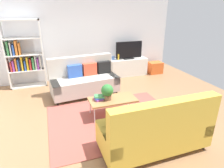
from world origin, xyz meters
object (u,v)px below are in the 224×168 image
object	(u,v)px
tv	(129,51)
potted_plant	(107,91)
vase_0	(113,58)
tv_console	(128,67)
bookshelf	(24,57)
bottle_0	(118,57)
couch_green	(155,129)
storage_trunk	(155,68)
table_book_0	(100,99)
couch_beige	(84,79)
coffee_table	(113,100)

from	to	relation	value
tv	potted_plant	distance (m)	3.05
tv	vase_0	size ratio (longest dim) A/B	7.57
tv_console	potted_plant	size ratio (longest dim) A/B	3.75
bookshelf	potted_plant	bearing A→B (deg)	-53.76
tv	bottle_0	world-z (taller)	tv
bottle_0	potted_plant	bearing A→B (deg)	-115.58
couch_green	storage_trunk	distance (m)	4.55
bookshelf	bottle_0	xyz separation A→B (m)	(3.12, -0.06, -0.24)
tv	storage_trunk	distance (m)	1.32
tv	bottle_0	bearing A→B (deg)	-177.24
tv	table_book_0	size ratio (longest dim) A/B	4.17
couch_beige	tv	world-z (taller)	tv
tv	bookshelf	xyz separation A→B (m)	(-3.53, 0.04, 0.04)
vase_0	couch_green	bearing A→B (deg)	-98.92
tv_console	tv	size ratio (longest dim) A/B	1.40
couch_beige	tv_console	size ratio (longest dim) A/B	1.41
bookshelf	storage_trunk	bearing A→B (deg)	-1.48
bookshelf	coffee_table	bearing A→B (deg)	-52.06
couch_green	potted_plant	bearing A→B (deg)	105.38
couch_green	bottle_0	bearing A→B (deg)	77.88
bottle_0	couch_beige	bearing A→B (deg)	-142.79
coffee_table	storage_trunk	bearing A→B (deg)	43.74
coffee_table	bookshelf	distance (m)	3.36
bottle_0	tv_console	bearing A→B (deg)	5.51
coffee_table	vase_0	world-z (taller)	vase_0
coffee_table	couch_beige	bearing A→B (deg)	105.52
couch_beige	vase_0	size ratio (longest dim) A/B	14.98
couch_beige	vase_0	bearing A→B (deg)	-143.51
couch_green	coffee_table	xyz separation A→B (m)	(-0.28, 1.42, -0.05)
tv	potted_plant	world-z (taller)	tv
coffee_table	potted_plant	world-z (taller)	potted_plant
tv	storage_trunk	world-z (taller)	tv
tv_console	table_book_0	bearing A→B (deg)	-125.44
couch_green	bottle_0	distance (m)	4.06
couch_beige	bookshelf	world-z (taller)	bookshelf
potted_plant	tv	bearing A→B (deg)	57.50
coffee_table	tv_console	bearing A→B (deg)	59.90
table_book_0	bookshelf	bearing A→B (deg)	124.29
couch_green	storage_trunk	xyz separation A→B (m)	(2.32, 3.91, -0.23)
table_book_0	tv_console	bearing A→B (deg)	54.56
tv	bottle_0	xyz separation A→B (m)	(-0.41, -0.02, -0.20)
bookshelf	vase_0	size ratio (longest dim) A/B	15.89
coffee_table	bottle_0	bearing A→B (deg)	66.92
potted_plant	bottle_0	distance (m)	2.82
storage_trunk	bottle_0	world-z (taller)	bottle_0
tv	coffee_table	bearing A→B (deg)	-120.30
potted_plant	vase_0	bearing A→B (deg)	68.23
bottle_0	storage_trunk	bearing A→B (deg)	-2.27
coffee_table	tv_console	distance (m)	2.99
storage_trunk	vase_0	bearing A→B (deg)	174.90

